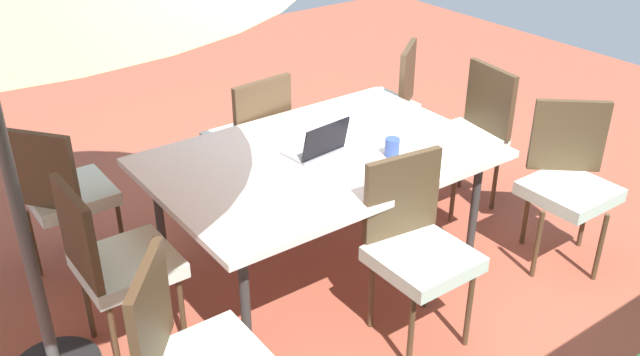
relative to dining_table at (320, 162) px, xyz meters
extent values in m
cube|color=#9E4C38|center=(0.00, 0.00, -0.72)|extent=(10.00, 10.00, 0.02)
cube|color=silver|center=(0.00, 0.00, 0.03)|extent=(1.90, 1.27, 0.04)
cylinder|color=#333333|center=(-0.80, -0.49, -0.35)|extent=(0.05, 0.05, 0.71)
cylinder|color=#333333|center=(0.80, -0.49, -0.35)|extent=(0.05, 0.05, 0.71)
cylinder|color=#333333|center=(-0.80, 0.49, -0.35)|extent=(0.05, 0.05, 0.71)
cylinder|color=#333333|center=(0.80, 0.49, -0.35)|extent=(0.05, 0.05, 0.71)
cylinder|color=#4C4C4C|center=(1.62, 0.00, 0.48)|extent=(0.06, 0.06, 2.38)
cube|color=silver|center=(1.19, 0.00, -0.22)|extent=(0.46, 0.46, 0.08)
cube|color=#4C3823|center=(1.40, 0.01, 0.05)|extent=(0.04, 0.44, 0.45)
cylinder|color=#4C3823|center=(1.00, 0.18, -0.48)|extent=(0.03, 0.03, 0.45)
cylinder|color=#4C3823|center=(1.01, -0.18, -0.48)|extent=(0.03, 0.03, 0.45)
cylinder|color=#4C3823|center=(1.36, 0.18, -0.48)|extent=(0.03, 0.03, 0.45)
cylinder|color=#4C3823|center=(1.37, -0.18, -0.48)|extent=(0.03, 0.03, 0.45)
cube|color=silver|center=(-0.03, 0.83, -0.22)|extent=(0.46, 0.46, 0.08)
cube|color=#4C3823|center=(-0.06, 0.62, 0.05)|extent=(0.44, 0.10, 0.45)
cylinder|color=#4C3823|center=(0.17, 0.99, -0.48)|extent=(0.03, 0.03, 0.45)
cylinder|color=#4C3823|center=(-0.19, 1.03, -0.48)|extent=(0.03, 0.03, 0.45)
cylinder|color=#4C3823|center=(0.12, 0.63, -0.48)|extent=(0.03, 0.03, 0.45)
cylinder|color=#4C3823|center=(-0.24, 0.68, -0.48)|extent=(0.03, 0.03, 0.45)
cube|color=silver|center=(-1.15, -0.83, -0.22)|extent=(0.46, 0.46, 0.08)
cube|color=#4C3823|center=(-1.27, -0.66, 0.05)|extent=(0.37, 0.30, 0.45)
cylinder|color=#4C3823|center=(-1.18, -1.08, -0.48)|extent=(0.03, 0.03, 0.45)
cylinder|color=#4C3823|center=(-0.90, -0.87, -0.48)|extent=(0.03, 0.03, 0.45)
cylinder|color=#4C3823|center=(-1.40, -0.80, -0.48)|extent=(0.03, 0.03, 0.45)
cylinder|color=#4C3823|center=(-1.11, -0.58, -0.48)|extent=(0.03, 0.03, 0.45)
cube|color=silver|center=(-0.03, -0.90, -0.22)|extent=(0.46, 0.46, 0.08)
cube|color=#4C3823|center=(-0.05, -0.69, 0.05)|extent=(0.44, 0.08, 0.45)
cylinder|color=#4C3823|center=(-0.19, -1.09, -0.48)|extent=(0.03, 0.03, 0.45)
cylinder|color=#4C3823|center=(0.17, -1.06, -0.48)|extent=(0.03, 0.03, 0.45)
cylinder|color=#4C3823|center=(-0.23, -0.73, -0.48)|extent=(0.03, 0.03, 0.45)
cylinder|color=#4C3823|center=(0.13, -0.70, -0.48)|extent=(0.03, 0.03, 0.45)
cube|color=#4C3823|center=(1.36, 0.75, 0.05)|extent=(0.30, 0.37, 0.45)
cube|color=silver|center=(1.18, -0.87, -0.22)|extent=(0.46, 0.46, 0.08)
cube|color=#4C3823|center=(1.35, -0.74, 0.05)|extent=(0.30, 0.37, 0.45)
cylinder|color=#4C3823|center=(0.93, -0.84, -0.48)|extent=(0.03, 0.03, 0.45)
cylinder|color=#4C3823|center=(1.15, -1.12, -0.48)|extent=(0.03, 0.03, 0.45)
cylinder|color=#4C3823|center=(1.21, -0.62, -0.48)|extent=(0.03, 0.03, 0.45)
cylinder|color=#4C3823|center=(1.43, -0.90, -0.48)|extent=(0.03, 0.03, 0.45)
cube|color=silver|center=(-1.21, -0.03, -0.22)|extent=(0.46, 0.46, 0.08)
cube|color=#4C3823|center=(-1.42, 0.00, 0.05)|extent=(0.10, 0.44, 0.45)
cylinder|color=#4C3823|center=(-1.06, -0.23, -0.48)|extent=(0.03, 0.03, 0.45)
cylinder|color=#4C3823|center=(-1.01, 0.12, -0.48)|extent=(0.03, 0.03, 0.45)
cylinder|color=#4C3823|center=(-1.41, -0.18, -0.48)|extent=(0.03, 0.03, 0.45)
cylinder|color=#4C3823|center=(-1.37, 0.17, -0.48)|extent=(0.03, 0.03, 0.45)
cube|color=silver|center=(-1.21, 0.84, -0.22)|extent=(0.46, 0.46, 0.08)
cube|color=#4C3823|center=(-1.35, 0.68, 0.05)|extent=(0.36, 0.32, 0.45)
cylinder|color=#4C3823|center=(-0.96, 0.85, -0.48)|extent=(0.03, 0.03, 0.45)
cylinder|color=#4C3823|center=(-1.23, 1.09, -0.48)|extent=(0.03, 0.03, 0.45)
cylinder|color=#4C3823|center=(-1.20, 0.58, -0.48)|extent=(0.03, 0.03, 0.45)
cylinder|color=#4C3823|center=(-1.47, 0.82, -0.48)|extent=(0.03, 0.03, 0.45)
cube|color=gray|center=(0.01, -0.05, 0.05)|extent=(0.34, 0.25, 0.02)
cube|color=black|center=(0.00, 0.06, 0.16)|extent=(0.32, 0.09, 0.20)
cylinder|color=#334C99|center=(-0.32, 0.25, 0.10)|extent=(0.08, 0.08, 0.11)
camera|label=1|loc=(2.08, 2.85, 1.80)|focal=38.97mm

